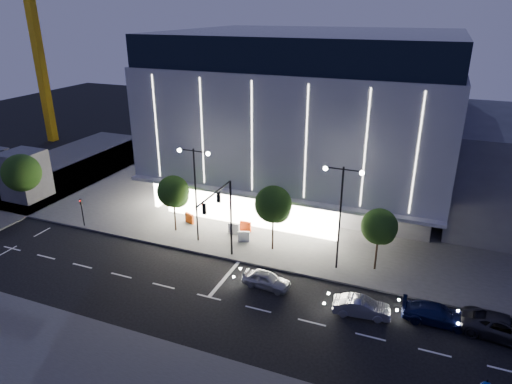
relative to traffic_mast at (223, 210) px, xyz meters
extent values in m
plane|color=black|center=(-1.00, -3.34, -5.03)|extent=(160.00, 160.00, 0.00)
cube|color=#474747|center=(4.00, 20.66, -4.95)|extent=(70.00, 40.00, 0.15)
cube|color=#474747|center=(-31.00, 6.66, -4.95)|extent=(16.00, 50.00, 0.15)
cube|color=#4C4C51|center=(2.00, 20.66, -3.03)|extent=(28.00, 21.00, 4.00)
cube|color=#99999E|center=(2.00, 18.66, 4.47)|extent=(30.00, 25.00, 11.00)
cube|color=black|center=(2.00, 18.66, 11.47)|extent=(29.40, 24.50, 3.00)
cube|color=white|center=(-1.00, 7.36, -3.03)|extent=(18.00, 0.40, 3.60)
cube|color=white|center=(-11.80, 12.66, -3.03)|extent=(0.40, 10.00, 3.60)
cube|color=#99999E|center=(2.00, 6.36, -0.93)|extent=(30.00, 2.00, 0.30)
cube|color=white|center=(2.00, 6.14, 4.47)|extent=(24.00, 0.06, 10.00)
cylinder|color=black|center=(0.00, 1.46, -1.53)|extent=(0.18, 0.18, 7.00)
cylinder|color=black|center=(0.00, -1.44, 1.97)|extent=(0.14, 5.80, 0.14)
cube|color=black|center=(0.00, -0.74, 1.37)|extent=(0.28, 0.18, 0.85)
cube|color=black|center=(0.00, -3.14, 1.37)|extent=(0.28, 0.18, 0.85)
sphere|color=#FF0C0C|center=(-0.12, -0.74, 1.67)|extent=(0.14, 0.14, 0.14)
cylinder|color=black|center=(-4.00, 2.66, -0.53)|extent=(0.16, 0.16, 9.00)
cylinder|color=black|center=(-4.70, 2.66, 3.77)|extent=(1.40, 0.10, 0.10)
cylinder|color=black|center=(-3.30, 2.66, 3.77)|extent=(1.40, 0.10, 0.10)
sphere|color=white|center=(-5.40, 2.66, 3.67)|extent=(0.36, 0.36, 0.36)
sphere|color=white|center=(-2.60, 2.66, 3.67)|extent=(0.36, 0.36, 0.36)
cylinder|color=black|center=(9.00, 2.66, -0.53)|extent=(0.16, 0.16, 9.00)
cylinder|color=black|center=(8.30, 2.66, 3.77)|extent=(1.40, 0.10, 0.10)
cylinder|color=black|center=(9.70, 2.66, 3.77)|extent=(1.40, 0.10, 0.10)
sphere|color=white|center=(7.60, 2.66, 3.67)|extent=(0.36, 0.36, 0.36)
sphere|color=white|center=(10.40, 2.66, 3.67)|extent=(0.36, 0.36, 0.36)
cylinder|color=black|center=(-16.00, 1.16, -3.53)|extent=(0.12, 0.12, 3.00)
cube|color=black|center=(-16.00, 1.16, -2.33)|extent=(0.22, 0.16, 0.55)
sphere|color=#FF0C0C|center=(-16.00, 1.05, -2.18)|extent=(0.10, 0.10, 0.10)
cube|color=gold|center=(-43.00, 24.66, 8.97)|extent=(1.20, 1.20, 28.00)
cylinder|color=black|center=(-7.00, 3.66, -3.14)|extent=(0.16, 0.16, 3.78)
sphere|color=#16340E|center=(-7.00, 3.66, -0.82)|extent=(3.02, 3.02, 3.02)
sphere|color=#16340E|center=(-6.70, 3.86, -1.36)|extent=(2.16, 2.16, 2.16)
sphere|color=#16340E|center=(-7.25, 3.51, -1.14)|extent=(1.94, 1.94, 1.94)
cylinder|color=black|center=(3.00, 3.66, -3.00)|extent=(0.16, 0.16, 4.06)
sphere|color=#16340E|center=(3.00, 3.66, -0.50)|extent=(3.25, 3.25, 3.25)
sphere|color=#16340E|center=(3.30, 3.86, -1.08)|extent=(2.32, 2.32, 2.32)
sphere|color=#16340E|center=(2.75, 3.51, -0.85)|extent=(2.09, 2.09, 2.09)
cylinder|color=black|center=(12.00, 3.66, -3.21)|extent=(0.16, 0.16, 3.64)
sphere|color=#16340E|center=(12.00, 3.66, -0.97)|extent=(2.91, 2.91, 2.91)
sphere|color=#16340E|center=(12.30, 3.86, -1.49)|extent=(2.08, 2.08, 2.08)
sphere|color=#16340E|center=(11.75, 3.51, -1.28)|extent=(1.87, 1.87, 1.87)
imported|color=#ABADB3|center=(4.52, -1.94, -4.38)|extent=(3.92, 1.80, 1.30)
imported|color=#A9ABB1|center=(11.99, -2.71, -4.37)|extent=(4.15, 1.89, 1.32)
imported|color=#111841|center=(16.90, -1.58, -4.36)|extent=(4.64, 2.02, 1.33)
imported|color=#29292D|center=(21.12, -1.58, -4.29)|extent=(5.57, 3.04, 1.48)
cube|color=#DF460C|center=(-6.58, 5.61, -4.38)|extent=(1.11, 0.64, 1.00)
cube|color=#B9B9B9|center=(-1.51, 5.19, -4.38)|extent=(1.11, 0.31, 1.00)
cube|color=#E93B0C|center=(-0.64, 6.01, -4.38)|extent=(1.10, 0.25, 1.00)
cube|color=white|center=(0.03, 4.04, -4.38)|extent=(1.12, 0.59, 1.00)
camera|label=1|loc=(15.07, -30.27, 15.18)|focal=32.00mm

